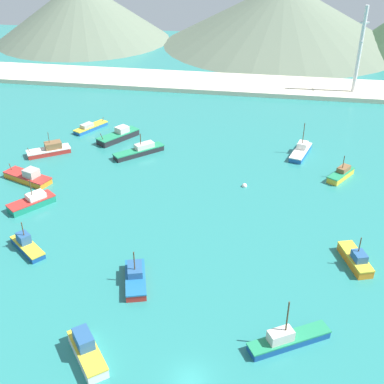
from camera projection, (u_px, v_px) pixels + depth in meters
The scene contains 19 objects.
ground at pixel (221, 228), 79.82m from camera, with size 260.00×280.00×0.50m.
fishing_boat_1 at pixel (27, 245), 74.13m from camera, with size 7.19×6.38×4.77m.
fishing_boat_2 at pixel (287, 339), 58.01m from camera, with size 10.01×7.07×6.83m.
fishing_boat_3 at pixel (356, 259), 71.07m from camera, with size 4.55×7.78×4.90m.
fishing_boat_4 at pixel (119, 136), 109.14m from camera, with size 8.07×10.02×2.98m.
fishing_boat_5 at pixel (135, 278), 67.61m from camera, with size 4.82×8.13×5.13m.
fishing_boat_7 at pixel (32, 202), 84.86m from camera, with size 7.16×8.07×4.96m.
fishing_boat_8 at pixel (87, 350), 56.24m from camera, with size 6.65×7.47×3.05m.
fishing_boat_10 at pixel (341, 174), 93.67m from camera, with size 5.62×7.04×4.60m.
fishing_boat_11 at pixel (301, 151), 102.58m from camera, with size 5.02×9.43×6.86m.
fishing_boat_12 at pixel (28, 177), 92.69m from camera, with size 10.28×6.39×2.69m.
fishing_boat_13 at pixel (50, 150), 102.86m from camera, with size 8.96×7.37×4.78m.
fishing_boat_14 at pixel (90, 127), 113.99m from camera, with size 6.22×8.71×1.79m.
fishing_boat_15 at pixel (140, 151), 102.64m from camera, with size 9.69×9.32×4.56m.
buoy_0 at pixel (244, 186), 91.11m from camera, with size 0.96×0.96×0.96m.
beach_strip at pixel (250, 85), 141.02m from camera, with size 247.00×17.06×1.20m, color beige.
hill_west at pixel (82, 10), 186.22m from camera, with size 65.95×65.95×21.68m.
hill_central at pixel (283, 13), 178.80m from camera, with size 87.35×87.35×22.23m.
radio_tower at pixel (360, 51), 128.86m from camera, with size 2.35×1.88×23.51m.
Camera 1 is at (6.16, -35.86, 45.06)m, focal length 46.12 mm.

